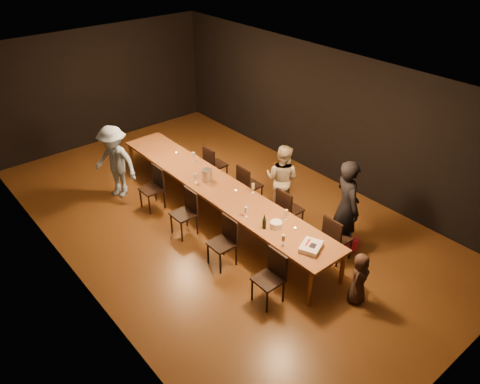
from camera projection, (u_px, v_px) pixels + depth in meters
ground at (219, 217)px, 9.72m from camera, size 10.00×10.00×0.00m
room_shell at (216, 125)px, 8.63m from camera, size 6.04×10.04×3.02m
table at (218, 189)px, 9.35m from camera, size 0.90×6.00×0.75m
chair_right_0 at (338, 237)px, 8.38m from camera, size 0.42×0.42×0.93m
chair_right_1 at (290, 209)px, 9.16m from camera, size 0.42×0.42×0.93m
chair_right_2 at (250, 185)px, 9.94m from camera, size 0.42×0.42×0.93m
chair_right_3 at (216, 164)px, 10.72m from camera, size 0.42×0.42×0.93m
chair_left_0 at (268, 279)px, 7.45m from camera, size 0.42×0.42×0.93m
chair_left_1 at (222, 243)px, 8.23m from camera, size 0.42×0.42×0.93m
chair_left_2 at (184, 214)px, 9.01m from camera, size 0.42×0.42×0.93m
chair_left_3 at (151, 189)px, 9.80m from camera, size 0.42×0.42×0.93m
woman_birthday at (346, 207)px, 8.37m from camera, size 0.68×0.80×1.86m
woman_tan at (282, 179)px, 9.58m from camera, size 0.80×0.89×1.51m
man_blue at (115, 162)px, 10.05m from camera, size 0.99×1.22×1.65m
child at (359, 278)px, 7.47m from camera, size 0.53×0.43×0.93m
gift_bag_red at (351, 245)px, 8.72m from camera, size 0.24×0.17×0.26m
gift_bag_blue at (346, 232)px, 9.00m from camera, size 0.32×0.26×0.34m
birthday_cake at (311, 247)px, 7.62m from camera, size 0.48×0.44×0.09m
plate_stack at (276, 225)px, 8.12m from camera, size 0.23×0.23×0.12m
champagne_bottle at (264, 221)px, 8.05m from camera, size 0.08×0.08×0.30m
ice_bucket at (207, 175)px, 9.47m from camera, size 0.24×0.24×0.24m
wineglass_0 at (283, 240)px, 7.68m from camera, size 0.06×0.06×0.21m
wineglass_1 at (286, 215)px, 8.30m from camera, size 0.06×0.06×0.21m
wineglass_2 at (246, 212)px, 8.38m from camera, size 0.06×0.06×0.21m
wineglass_3 at (253, 188)px, 9.07m from camera, size 0.06×0.06×0.21m
wineglass_4 at (196, 178)px, 9.40m from camera, size 0.06×0.06×0.21m
wineglass_5 at (194, 157)px, 10.20m from camera, size 0.06×0.06×0.21m
tealight_near at (295, 228)px, 8.10m from camera, size 0.05×0.05×0.03m
tealight_mid at (236, 191)px, 9.16m from camera, size 0.05×0.05×0.03m
tealight_far at (176, 153)px, 10.53m from camera, size 0.05×0.05×0.03m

